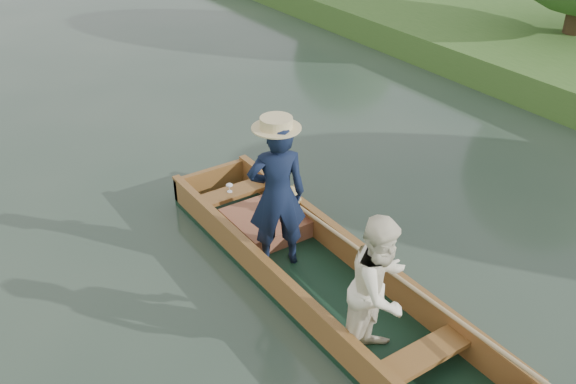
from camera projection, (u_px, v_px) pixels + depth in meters
ground at (318, 288)px, 7.14m from camera, size 120.00×120.00×0.00m
punt at (320, 254)px, 6.72m from camera, size 1.19×5.12×1.87m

